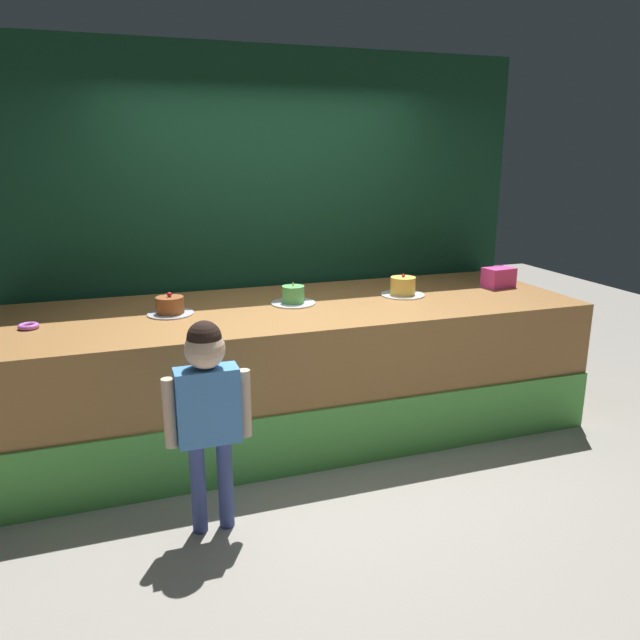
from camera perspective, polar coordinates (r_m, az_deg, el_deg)
name	(u,v)px	position (r m, az deg, el deg)	size (l,w,h in m)	color
ground_plane	(326,469)	(4.10, 0.59, -13.71)	(12.00, 12.00, 0.00)	gray
stage_platform	(296,368)	(4.49, -2.29, -4.47)	(4.07, 1.38, 0.94)	#9E6B38
curtain_backdrop	(267,229)	(5.02, -5.01, 8.42)	(4.32, 0.08, 2.78)	#113823
child_figure	(207,399)	(3.23, -10.46, -7.25)	(0.46, 0.21, 1.18)	#3F4C8C
pink_box	(499,277)	(5.13, 16.32, 3.84)	(0.23, 0.16, 0.16)	#F943A1
donut	(28,326)	(4.17, -25.55, -0.52)	(0.12, 0.12, 0.03)	#CC66D8
cake_left	(170,307)	(4.21, -13.80, 1.22)	(0.31, 0.31, 0.15)	silver
cake_center	(293,296)	(4.38, -2.52, 2.21)	(0.32, 0.32, 0.16)	silver
cake_right	(403,287)	(4.68, 7.74, 3.04)	(0.33, 0.33, 0.17)	white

